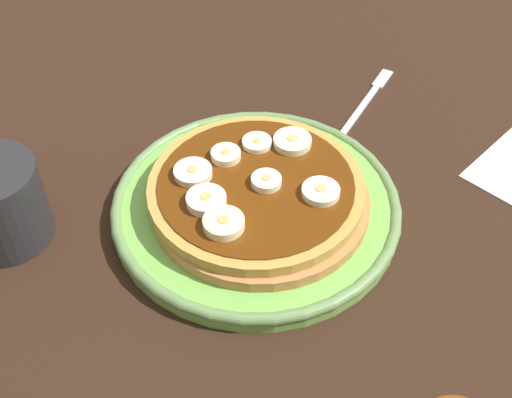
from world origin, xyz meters
The scene contains 12 objects.
ground_plane centered at (0.00, 0.00, -1.50)cm, with size 140.00×140.00×3.00cm, color black.
plate centered at (0.00, 0.00, 0.99)cm, with size 26.09×26.09×1.85cm.
pancake_stack centered at (-0.28, -0.32, 2.70)cm, with size 19.83×19.49×2.37cm.
banana_slice_0 centered at (-0.66, -0.61, 4.17)cm, with size 2.68×2.68×0.92cm.
banana_slice_1 centered at (-4.64, -3.34, 4.15)cm, with size 3.31×3.31×0.89cm.
banana_slice_2 centered at (-2.28, 5.33, 4.24)cm, with size 3.45×3.45×1.07cm.
banana_slice_3 centered at (3.86, -3.34, 4.08)cm, with size 2.76×2.76×0.73cm.
banana_slice_4 centered at (4.30, 3.65, 4.17)cm, with size 3.42×3.42×0.93cm.
banana_slice_5 centered at (4.27, 0.19, 4.19)cm, with size 2.73×2.73×0.95cm.
banana_slice_6 centered at (0.74, 4.85, 4.24)cm, with size 3.43×3.43×1.06cm.
banana_slice_7 centered at (1.80, -5.89, 4.17)cm, with size 3.55×3.55×0.93cm.
fork centered at (5.43, -20.76, 0.25)cm, with size 5.57×12.49×0.50cm.
Camera 1 is at (-32.02, 26.73, 44.18)cm, focal length 46.63 mm.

